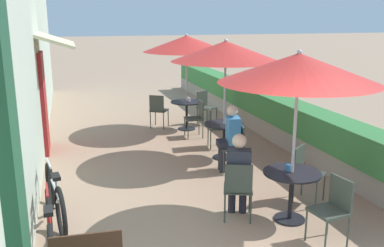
% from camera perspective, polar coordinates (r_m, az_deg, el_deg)
% --- Properties ---
extents(cafe_facade_wall, '(0.98, 14.26, 4.20)m').
position_cam_1_polar(cafe_facade_wall, '(9.96, -20.38, 9.08)').
color(cafe_facade_wall, '#B2C1AD').
rests_on(cafe_facade_wall, ground_plane).
extents(planter_hedge, '(0.60, 13.26, 1.01)m').
position_cam_1_polar(planter_hedge, '(11.21, 8.43, 2.25)').
color(planter_hedge, gray).
rests_on(planter_hedge, ground_plane).
extents(patio_table_near, '(0.80, 0.80, 0.72)m').
position_cam_1_polar(patio_table_near, '(6.19, 13.11, -7.96)').
color(patio_table_near, black).
rests_on(patio_table_near, ground_plane).
extents(patio_umbrella_near, '(2.13, 2.13, 2.40)m').
position_cam_1_polar(patio_umbrella_near, '(5.79, 14.02, 7.17)').
color(patio_umbrella_near, '#B7B7BC').
rests_on(patio_umbrella_near, ground_plane).
extents(cafe_chair_near_left, '(0.46, 0.46, 0.87)m').
position_cam_1_polar(cafe_chair_near_left, '(5.73, 18.33, -10.34)').
color(cafe_chair_near_left, '#384238').
rests_on(cafe_chair_near_left, ground_plane).
extents(cafe_chair_near_right, '(0.56, 0.56, 0.87)m').
position_cam_1_polar(cafe_chair_near_right, '(6.87, 14.86, -5.95)').
color(cafe_chair_near_right, '#384238').
rests_on(cafe_chair_near_right, ground_plane).
extents(cafe_chair_near_back, '(0.52, 0.52, 0.87)m').
position_cam_1_polar(cafe_chair_near_back, '(6.06, 6.18, -8.30)').
color(cafe_chair_near_back, '#384238').
rests_on(cafe_chair_near_back, ground_plane).
extents(seated_patron_near_back, '(0.44, 0.49, 1.25)m').
position_cam_1_polar(seated_patron_near_back, '(6.10, 6.20, -6.42)').
color(seated_patron_near_back, '#23232D').
rests_on(seated_patron_near_back, ground_plane).
extents(coffee_cup_near, '(0.07, 0.07, 0.09)m').
position_cam_1_polar(coffee_cup_near, '(6.14, 12.67, -5.77)').
color(coffee_cup_near, teal).
rests_on(coffee_cup_near, patio_table_near).
extents(patio_table_mid, '(0.80, 0.80, 0.72)m').
position_cam_1_polar(patio_table_mid, '(8.65, 4.29, -1.23)').
color(patio_table_mid, black).
rests_on(patio_table_mid, ground_plane).
extents(patio_umbrella_mid, '(2.13, 2.13, 2.40)m').
position_cam_1_polar(patio_umbrella_mid, '(8.37, 4.50, 9.58)').
color(patio_umbrella_mid, '#B7B7BC').
rests_on(patio_umbrella_mid, ground_plane).
extents(cafe_chair_mid_left, '(0.46, 0.46, 0.87)m').
position_cam_1_polar(cafe_chair_mid_left, '(7.97, 5.84, -2.73)').
color(cafe_chair_mid_left, '#384238').
rests_on(cafe_chair_mid_left, ground_plane).
extents(seated_patron_mid_left, '(0.45, 0.38, 1.25)m').
position_cam_1_polar(seated_patron_mid_left, '(7.90, 5.08, -1.58)').
color(seated_patron_mid_left, '#23232D').
rests_on(seated_patron_mid_left, ground_plane).
extents(cafe_chair_mid_right, '(0.46, 0.46, 0.87)m').
position_cam_1_polar(cafe_chair_mid_right, '(9.34, 2.97, -0.14)').
color(cafe_chair_mid_right, '#384238').
rests_on(cafe_chair_mid_right, ground_plane).
extents(coffee_cup_mid, '(0.07, 0.07, 0.09)m').
position_cam_1_polar(coffee_cup_mid, '(8.70, 5.11, 0.44)').
color(coffee_cup_mid, '#B73D3D').
rests_on(coffee_cup_mid, patio_table_mid).
extents(patio_table_far, '(0.80, 0.80, 0.72)m').
position_cam_1_polar(patio_table_far, '(10.84, -0.73, 1.97)').
color(patio_table_far, black).
rests_on(patio_table_far, ground_plane).
extents(patio_umbrella_far, '(2.13, 2.13, 2.40)m').
position_cam_1_polar(patio_umbrella_far, '(10.62, -0.75, 10.59)').
color(patio_umbrella_far, '#B7B7BC').
rests_on(patio_umbrella_far, ground_plane).
extents(cafe_chair_far_left, '(0.55, 0.55, 0.87)m').
position_cam_1_polar(cafe_chair_far_left, '(11.01, -4.54, 2.03)').
color(cafe_chair_far_left, '#384238').
rests_on(cafe_chair_far_left, ground_plane).
extents(cafe_chair_far_right, '(0.42, 0.42, 0.87)m').
position_cam_1_polar(cafe_chair_far_right, '(10.16, 0.64, 1.05)').
color(cafe_chair_far_right, '#384238').
rests_on(cafe_chair_far_right, ground_plane).
extents(cafe_chair_far_back, '(0.54, 0.54, 0.87)m').
position_cam_1_polar(cafe_chair_far_back, '(11.41, 1.74, 2.50)').
color(cafe_chair_far_back, '#384238').
rests_on(cafe_chair_far_back, ground_plane).
extents(coffee_cup_far, '(0.07, 0.07, 0.09)m').
position_cam_1_polar(coffee_cup_far, '(10.82, -0.40, 3.22)').
color(coffee_cup_far, white).
rests_on(coffee_cup_far, patio_table_far).
extents(bicycle_leaning, '(0.15, 1.72, 0.79)m').
position_cam_1_polar(bicycle_leaning, '(5.41, -18.35, -13.64)').
color(bicycle_leaning, black).
rests_on(bicycle_leaning, ground_plane).
extents(bicycle_second, '(0.32, 1.72, 0.81)m').
position_cam_1_polar(bicycle_second, '(6.30, -17.77, -9.44)').
color(bicycle_second, black).
rests_on(bicycle_second, ground_plane).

